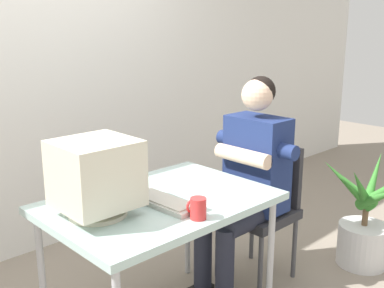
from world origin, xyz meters
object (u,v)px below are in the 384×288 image
person_seated (247,177)px  potted_plant (364,225)px  keyboard (159,200)px  desk (160,209)px  office_chair (263,203)px  crt_monitor (97,175)px  desk_mug (198,208)px

person_seated → potted_plant: 0.98m
keyboard → potted_plant: size_ratio=0.60×
person_seated → desk: bearing=179.2°
keyboard → office_chair: 0.93m
potted_plant → desk: bearing=164.2°
office_chair → person_seated: size_ratio=0.66×
keyboard → potted_plant: (1.50, -0.38, -0.48)m
crt_monitor → office_chair: size_ratio=0.41×
crt_monitor → office_chair: 1.28m
desk_mug → keyboard: bearing=90.6°
desk → potted_plant: bearing=-15.8°
desk → person_seated: size_ratio=0.86×
desk_mug → crt_monitor: bearing=131.2°
office_chair → desk_mug: 0.99m
keyboard → desk_mug: 0.27m
office_chair → desk_mug: office_chair is taller
crt_monitor → office_chair: (1.20, -0.05, -0.45)m
keyboard → potted_plant: bearing=-14.1°
keyboard → office_chair: (0.89, 0.03, -0.27)m
desk → keyboard: bearing=-133.0°
desk → potted_plant: size_ratio=1.46×
office_chair → person_seated: (-0.18, -0.00, 0.22)m
office_chair → potted_plant: bearing=-33.8°
keyboard → desk_mug: bearing=-89.4°
desk → person_seated: person_seated is taller
person_seated → keyboard: bearing=-177.7°
potted_plant → desk_mug: (-1.49, 0.10, 0.52)m
crt_monitor → potted_plant: 1.97m
potted_plant → desk_mug: desk_mug is taller
keyboard → crt_monitor: bearing=165.5°
crt_monitor → potted_plant: (1.80, -0.45, -0.66)m
desk → person_seated: (0.68, -0.01, 0.02)m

